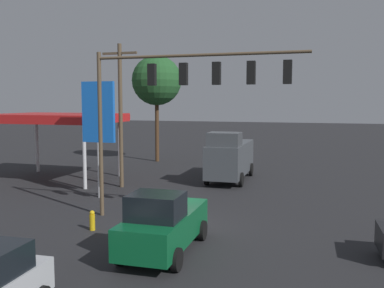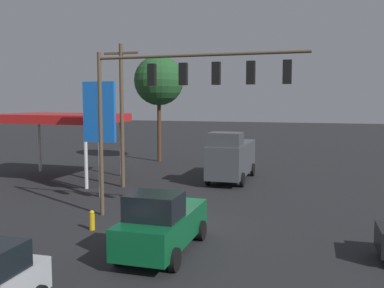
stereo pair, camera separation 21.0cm
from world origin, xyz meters
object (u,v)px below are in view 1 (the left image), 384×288
Objects in this scene: street_tree at (157,81)px; delivery_truck at (230,157)px; fire_hydrant at (92,220)px; pickup_parked at (163,224)px; traffic_signal_assembly at (180,88)px; price_sign at (98,117)px; utility_pole at (121,112)px.

delivery_truck is at bearing 138.33° from street_tree.
street_tree is at bearing -75.62° from fire_hydrant.
traffic_signal_assembly is at bearing -170.98° from pickup_parked.
price_sign is 10.20m from delivery_truck.
pickup_parked is 25.50m from street_tree.
traffic_signal_assembly reaches higher than delivery_truck.
street_tree is at bearing -158.81° from pickup_parked.
price_sign is 10.84m from pickup_parked.
street_tree is (8.67, -18.72, 1.32)m from traffic_signal_assembly.
traffic_signal_assembly is at bearing 150.67° from price_sign.
utility_pole reaches higher than traffic_signal_assembly.
street_tree is at bearing -79.12° from utility_pole.
utility_pole is at bearing 100.88° from street_tree.
utility_pole is at bearing -147.82° from pickup_parked.
utility_pole is 8.35m from delivery_truck.
delivery_truck is 13.85m from fire_hydrant.
pickup_parked is (-0.75, 15.12, -0.58)m from delivery_truck.
traffic_signal_assembly is 1.47× the size of price_sign.
traffic_signal_assembly is 1.45× the size of delivery_truck.
street_tree reaches higher than fire_hydrant.
utility_pole is 1.78× the size of pickup_parked.
traffic_signal_assembly is at bearing -143.86° from fire_hydrant.
price_sign reaches higher than pickup_parked.
fire_hydrant is (-5.41, 21.10, -7.10)m from street_tree.
pickup_parked is (-0.74, 4.10, -5.10)m from traffic_signal_assembly.
utility_pole is 10.58× the size of fire_hydrant.
traffic_signal_assembly is at bearing 133.65° from utility_pole.
price_sign is (6.15, -3.46, -1.49)m from traffic_signal_assembly.
utility_pole is 13.43m from pickup_parked.
pickup_parked is 5.96× the size of fire_hydrant.
utility_pole reaches higher than price_sign.
street_tree is (2.32, -12.07, 2.60)m from utility_pole.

